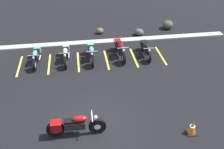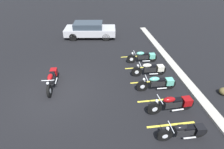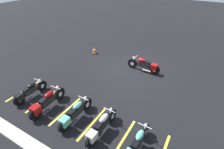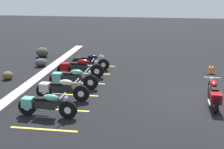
# 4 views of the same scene
# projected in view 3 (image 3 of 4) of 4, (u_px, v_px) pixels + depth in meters

# --- Properties ---
(ground) EXTENTS (60.00, 60.00, 0.00)m
(ground) POSITION_uv_depth(u_px,v_px,m) (132.00, 71.00, 11.40)
(ground) COLOR black
(motorcycle_maroon_featured) EXTENTS (2.18, 0.61, 0.86)m
(motorcycle_maroon_featured) POSITION_uv_depth(u_px,v_px,m) (145.00, 65.00, 11.09)
(motorcycle_maroon_featured) COLOR black
(motorcycle_maroon_featured) RESTS_ON ground
(parked_bike_0) EXTENTS (0.56, 2.01, 0.79)m
(parked_bike_0) POSITION_uv_depth(u_px,v_px,m) (136.00, 144.00, 6.25)
(parked_bike_0) COLOR black
(parked_bike_0) RESTS_ON ground
(parked_bike_1) EXTENTS (0.58, 2.06, 0.81)m
(parked_bike_1) POSITION_uv_depth(u_px,v_px,m) (100.00, 127.00, 6.92)
(parked_bike_1) COLOR black
(parked_bike_1) RESTS_ON ground
(parked_bike_2) EXTENTS (0.59, 2.10, 0.82)m
(parked_bike_2) POSITION_uv_depth(u_px,v_px,m) (74.00, 113.00, 7.53)
(parked_bike_2) COLOR black
(parked_bike_2) RESTS_ON ground
(parked_bike_3) EXTENTS (0.62, 2.20, 0.87)m
(parked_bike_3) POSITION_uv_depth(u_px,v_px,m) (46.00, 102.00, 8.11)
(parked_bike_3) COLOR black
(parked_bike_3) RESTS_ON ground
(parked_bike_4) EXTENTS (0.55, 1.97, 0.77)m
(parked_bike_4) POSITION_uv_depth(u_px,v_px,m) (29.00, 92.00, 8.85)
(parked_bike_4) COLOR black
(parked_bike_4) RESTS_ON ground
(traffic_cone) EXTENTS (0.40, 0.40, 0.57)m
(traffic_cone) POSITION_uv_depth(u_px,v_px,m) (94.00, 50.00, 13.44)
(traffic_cone) COLOR black
(traffic_cone) RESTS_ON ground
(stall_line_1) EXTENTS (0.10, 2.10, 0.00)m
(stall_line_1) POSITION_uv_depth(u_px,v_px,m) (124.00, 138.00, 6.96)
(stall_line_1) COLOR gold
(stall_line_1) RESTS_ON ground
(stall_line_2) EXTENTS (0.10, 2.10, 0.00)m
(stall_line_2) POSITION_uv_depth(u_px,v_px,m) (92.00, 123.00, 7.62)
(stall_line_2) COLOR gold
(stall_line_2) RESTS_ON ground
(stall_line_3) EXTENTS (0.10, 2.10, 0.00)m
(stall_line_3) POSITION_uv_depth(u_px,v_px,m) (66.00, 111.00, 8.27)
(stall_line_3) COLOR gold
(stall_line_3) RESTS_ON ground
(stall_line_4) EXTENTS (0.10, 2.10, 0.00)m
(stall_line_4) POSITION_uv_depth(u_px,v_px,m) (43.00, 100.00, 8.92)
(stall_line_4) COLOR gold
(stall_line_4) RESTS_ON ground
(stall_line_5) EXTENTS (0.10, 2.10, 0.00)m
(stall_line_5) POSITION_uv_depth(u_px,v_px,m) (23.00, 91.00, 9.58)
(stall_line_5) COLOR gold
(stall_line_5) RESTS_ON ground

